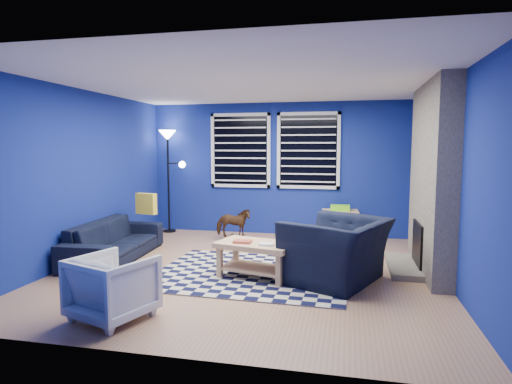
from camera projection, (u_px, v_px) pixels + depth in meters
floor at (250, 270)px, 5.82m from camera, size 5.00×5.00×0.00m
ceiling at (249, 83)px, 5.56m from camera, size 5.00×5.00×0.00m
wall_back at (279, 169)px, 8.12m from camera, size 5.00×0.00×5.00m
wall_left at (82, 176)px, 6.21m from camera, size 0.00×5.00×5.00m
wall_right at (451, 182)px, 5.16m from camera, size 0.00×5.00×5.00m
fireplace at (430, 182)px, 5.68m from camera, size 0.65×2.00×2.50m
window_left at (240, 151)px, 8.20m from camera, size 1.17×0.06×1.42m
window_right at (308, 151)px, 7.93m from camera, size 1.17×0.06×1.42m
tv at (420, 163)px, 7.10m from camera, size 0.07×1.00×0.58m
rug at (252, 273)px, 5.63m from camera, size 2.56×2.08×0.02m
sofa at (115, 240)px, 6.37m from camera, size 1.99×0.87×0.57m
armchair_big at (337, 251)px, 5.27m from camera, size 1.53×1.46×0.78m
armchair_bent at (113, 287)px, 4.14m from camera, size 0.86×0.87×0.63m
rocking_horse at (233, 223)px, 7.56m from camera, size 0.36×0.65×0.52m
coffee_table at (256, 252)px, 5.43m from camera, size 1.07×0.77×0.48m
cabinet at (340, 224)px, 7.73m from camera, size 0.67×0.47×0.62m
floor_lamp at (169, 149)px, 8.28m from camera, size 0.54×0.33×1.99m
throw_pillow at (146, 204)px, 7.02m from camera, size 0.37×0.18×0.34m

